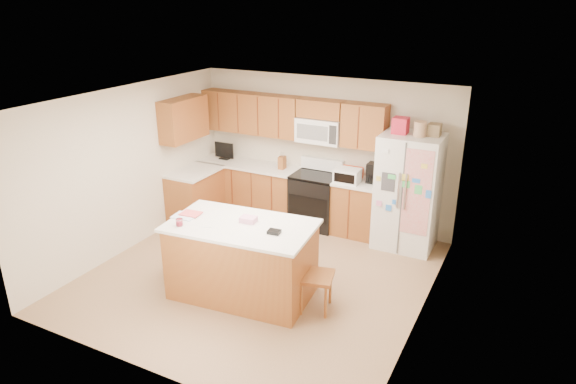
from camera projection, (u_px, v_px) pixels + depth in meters
The scene contains 9 objects.
ground at pixel (259, 275), 7.28m from camera, with size 4.50×4.50×0.00m, color #806145.
room_shell at pixel (257, 180), 6.77m from camera, with size 4.60×4.60×2.52m.
cabinetry at pixel (261, 169), 8.86m from camera, with size 3.36×1.56×2.15m.
stove at pixel (316, 199), 8.72m from camera, with size 0.76×0.65×1.13m.
refrigerator at pixel (408, 191), 7.85m from camera, with size 0.90×0.79×2.04m.
island at pixel (242, 259), 6.66m from camera, with size 1.94×1.24×1.10m.
windsor_chair_left at pixel (182, 248), 7.16m from camera, with size 0.46×0.47×0.87m.
windsor_chair_back at pixel (271, 246), 7.12m from camera, with size 0.54×0.53×0.99m.
windsor_chair_right at pixel (314, 275), 6.35m from camera, with size 0.50×0.51×1.00m.
Camera 1 is at (3.25, -5.50, 3.71)m, focal length 32.00 mm.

